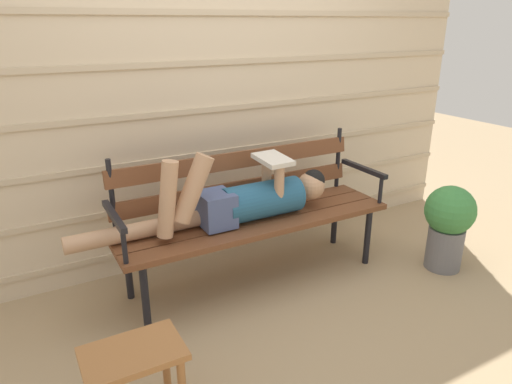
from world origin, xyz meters
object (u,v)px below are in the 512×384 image
Objects in this scene: park_bench at (251,208)px; reclining_person at (242,200)px; potted_plant at (448,222)px; footstool at (134,366)px.

reclining_person is (-0.10, -0.07, 0.10)m from park_bench.
park_bench is at bearing 155.23° from potted_plant.
footstool is (-1.02, -0.86, -0.21)m from park_bench.
reclining_person is 1.45m from potted_plant.
potted_plant is at bearing -24.77° from park_bench.
potted_plant is at bearing -20.50° from reclining_person.
potted_plant reaches higher than footstool.
footstool is 0.68× the size of potted_plant.
park_bench is at bearing 40.01° from footstool.
reclining_person is at bearing 40.41° from footstool.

